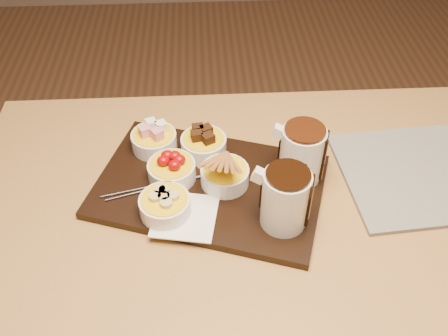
{
  "coord_description": "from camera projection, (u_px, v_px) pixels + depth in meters",
  "views": [
    {
      "loc": [
        -0.1,
        -0.66,
        1.51
      ],
      "look_at": [
        -0.06,
        0.06,
        0.81
      ],
      "focal_mm": 40.0,
      "sensor_mm": 36.0,
      "label": 1
    }
  ],
  "objects": [
    {
      "name": "bowl_bananas",
      "position": [
        165.0,
        206.0,
        0.96
      ],
      "size": [
        0.1,
        0.1,
        0.04
      ],
      "primitive_type": "cylinder",
      "color": "silver",
      "rests_on": "serving_board"
    },
    {
      "name": "dining_table",
      "position": [
        253.0,
        240.0,
        1.08
      ],
      "size": [
        1.2,
        0.8,
        0.75
      ],
      "color": "#A77B3E",
      "rests_on": "ground"
    },
    {
      "name": "pitcher_dark_chocolate",
      "position": [
        285.0,
        199.0,
        0.92
      ],
      "size": [
        0.11,
        0.11,
        0.12
      ],
      "primitive_type": "cylinder",
      "rotation": [
        0.0,
        0.0,
        -0.32
      ],
      "color": "silver",
      "rests_on": "serving_board"
    },
    {
      "name": "bowl_biscotti",
      "position": [
        225.0,
        176.0,
        1.02
      ],
      "size": [
        0.1,
        0.1,
        0.04
      ],
      "primitive_type": "cylinder",
      "color": "silver",
      "rests_on": "serving_board"
    },
    {
      "name": "napkin",
      "position": [
        185.0,
        216.0,
        0.97
      ],
      "size": [
        0.14,
        0.14,
        0.0
      ],
      "primitive_type": "cube",
      "rotation": [
        0.0,
        0.0,
        -0.18
      ],
      "color": "white",
      "rests_on": "serving_board"
    },
    {
      "name": "fondue_skewers",
      "position": [
        164.0,
        184.0,
        1.03
      ],
      "size": [
        0.09,
        0.26,
        0.01
      ],
      "primitive_type": null,
      "rotation": [
        0.0,
        0.0,
        -1.34
      ],
      "color": "silver",
      "rests_on": "serving_board"
    },
    {
      "name": "bowl_cake",
      "position": [
        204.0,
        145.0,
        1.09
      ],
      "size": [
        0.1,
        0.1,
        0.04
      ],
      "primitive_type": "cylinder",
      "color": "silver",
      "rests_on": "serving_board"
    },
    {
      "name": "newspaper",
      "position": [
        428.0,
        173.0,
        1.08
      ],
      "size": [
        0.39,
        0.32,
        0.01
      ],
      "primitive_type": "cube",
      "rotation": [
        0.0,
        0.0,
        0.08
      ],
      "color": "beige",
      "rests_on": "dining_table"
    },
    {
      "name": "bowl_strawberries",
      "position": [
        172.0,
        171.0,
        1.03
      ],
      "size": [
        0.1,
        0.1,
        0.04
      ],
      "primitive_type": "cylinder",
      "color": "silver",
      "rests_on": "serving_board"
    },
    {
      "name": "pitcher_milk_chocolate",
      "position": [
        302.0,
        155.0,
        1.01
      ],
      "size": [
        0.11,
        0.11,
        0.12
      ],
      "primitive_type": "cylinder",
      "rotation": [
        0.0,
        0.0,
        -0.32
      ],
      "color": "silver",
      "rests_on": "serving_board"
    },
    {
      "name": "bowl_marshmallows",
      "position": [
        154.0,
        141.0,
        1.1
      ],
      "size": [
        0.1,
        0.1,
        0.04
      ],
      "primitive_type": "cylinder",
      "color": "silver",
      "rests_on": "serving_board"
    },
    {
      "name": "serving_board",
      "position": [
        210.0,
        186.0,
        1.04
      ],
      "size": [
        0.53,
        0.43,
        0.02
      ],
      "primitive_type": "cube",
      "rotation": [
        0.0,
        0.0,
        -0.32
      ],
      "color": "black",
      "rests_on": "dining_table"
    }
  ]
}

